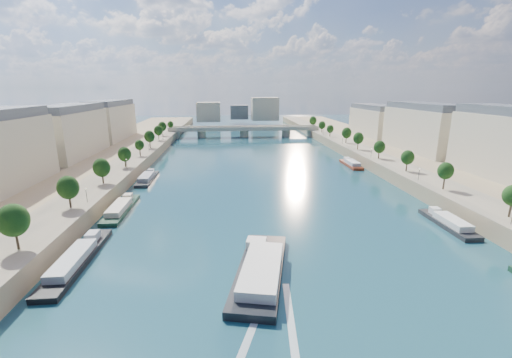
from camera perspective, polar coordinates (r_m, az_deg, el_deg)
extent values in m
plane|color=#0D2A3C|center=(129.93, 1.18, -1.14)|extent=(700.00, 700.00, 0.00)
cube|color=#9E8460|center=(141.32, -29.26, -0.72)|extent=(44.00, 520.00, 5.00)
cube|color=#9E8460|center=(154.32, 28.83, 0.52)|extent=(44.00, 520.00, 5.00)
cube|color=gray|center=(135.17, -23.60, 0.44)|extent=(14.00, 520.00, 0.10)
cube|color=gray|center=(146.00, 24.04, 1.39)|extent=(14.00, 520.00, 0.10)
cylinder|color=#382B1E|center=(83.38, -34.86, -8.28)|extent=(0.50, 0.50, 3.82)
ellipsoid|color=black|center=(82.20, -35.23, -5.96)|extent=(4.80, 4.80, 5.52)
cylinder|color=#382B1E|center=(103.46, -28.46, -3.24)|extent=(0.50, 0.50, 3.82)
ellipsoid|color=black|center=(102.51, -28.70, -1.33)|extent=(4.80, 4.80, 5.52)
cylinder|color=#382B1E|center=(124.93, -24.23, 0.14)|extent=(0.50, 0.50, 3.82)
ellipsoid|color=black|center=(124.14, -24.41, 1.74)|extent=(4.80, 4.80, 5.52)
cylinder|color=#382B1E|center=(147.18, -21.27, 2.52)|extent=(0.50, 0.50, 3.82)
ellipsoid|color=black|center=(146.51, -21.40, 3.89)|extent=(4.80, 4.80, 5.52)
cylinder|color=#382B1E|center=(169.91, -19.08, 4.26)|extent=(0.50, 0.50, 3.82)
ellipsoid|color=black|center=(169.33, -19.18, 5.45)|extent=(4.80, 4.80, 5.52)
cylinder|color=#382B1E|center=(192.94, -17.41, 5.58)|extent=(0.50, 0.50, 3.82)
ellipsoid|color=black|center=(192.44, -17.49, 6.64)|extent=(4.80, 4.80, 5.52)
cylinder|color=#382B1E|center=(216.19, -16.08, 6.62)|extent=(0.50, 0.50, 3.82)
ellipsoid|color=black|center=(215.74, -16.15, 7.57)|extent=(4.80, 4.80, 5.52)
cylinder|color=#382B1E|center=(239.58, -15.02, 7.46)|extent=(0.50, 0.50, 3.82)
ellipsoid|color=black|center=(239.18, -15.07, 8.31)|extent=(4.80, 4.80, 5.52)
cylinder|color=#382B1E|center=(263.09, -14.14, 8.14)|extent=(0.50, 0.50, 3.82)
ellipsoid|color=black|center=(262.72, -14.19, 8.92)|extent=(4.80, 4.80, 5.52)
cylinder|color=#382B1E|center=(104.94, 36.15, -4.11)|extent=(0.50, 0.50, 3.82)
ellipsoid|color=black|center=(104.00, 36.45, -2.23)|extent=(4.80, 4.80, 5.52)
cylinder|color=#382B1E|center=(123.07, 29.02, -0.64)|extent=(0.50, 0.50, 3.82)
ellipsoid|color=black|center=(122.27, 29.23, 0.98)|extent=(4.80, 4.80, 5.52)
cylinder|color=#382B1E|center=(142.95, 23.79, 1.92)|extent=(0.50, 0.50, 3.82)
ellipsoid|color=black|center=(142.26, 23.94, 3.33)|extent=(4.80, 4.80, 5.52)
cylinder|color=#382B1E|center=(163.93, 19.87, 3.83)|extent=(0.50, 0.50, 3.82)
ellipsoid|color=black|center=(163.33, 19.98, 5.06)|extent=(4.80, 4.80, 5.52)
cylinder|color=#382B1E|center=(185.64, 16.83, 5.28)|extent=(0.50, 0.50, 3.82)
ellipsoid|color=black|center=(185.11, 16.91, 6.38)|extent=(4.80, 4.80, 5.52)
cylinder|color=#382B1E|center=(207.86, 14.43, 6.42)|extent=(0.50, 0.50, 3.82)
ellipsoid|color=black|center=(207.39, 14.49, 7.40)|extent=(4.80, 4.80, 5.52)
cylinder|color=#382B1E|center=(230.44, 12.49, 7.33)|extent=(0.50, 0.50, 3.82)
ellipsoid|color=black|center=(230.01, 12.54, 8.22)|extent=(4.80, 4.80, 5.52)
cylinder|color=#382B1E|center=(253.27, 10.89, 8.07)|extent=(0.50, 0.50, 3.82)
ellipsoid|color=black|center=(252.89, 10.93, 8.88)|extent=(4.80, 4.80, 5.52)
cylinder|color=#382B1E|center=(276.31, 9.55, 8.68)|extent=(0.50, 0.50, 3.82)
ellipsoid|color=black|center=(275.95, 9.58, 9.43)|extent=(4.80, 4.80, 5.52)
cylinder|color=black|center=(105.99, -26.39, -2.53)|extent=(0.14, 0.14, 4.00)
sphere|color=#FFE5B2|center=(105.43, -26.52, -1.44)|extent=(0.36, 0.36, 0.36)
cylinder|color=black|center=(142.71, -20.74, 2.24)|extent=(0.14, 0.14, 4.00)
sphere|color=#FFE5B2|center=(142.30, -20.82, 3.06)|extent=(0.36, 0.36, 0.36)
cylinder|color=black|center=(180.82, -17.42, 5.03)|extent=(0.14, 0.14, 4.00)
sphere|color=#FFE5B2|center=(180.50, -17.47, 5.68)|extent=(0.36, 0.36, 0.36)
cylinder|color=black|center=(219.61, -15.25, 6.83)|extent=(0.14, 0.14, 4.00)
sphere|color=#FFE5B2|center=(219.34, -15.29, 7.37)|extent=(0.36, 0.36, 0.36)
cylinder|color=black|center=(99.77, 36.91, -5.05)|extent=(0.14, 0.14, 4.00)
cylinder|color=black|center=(130.71, 25.49, 0.65)|extent=(0.14, 0.14, 4.00)
sphere|color=#FFE5B2|center=(130.26, 25.60, 1.54)|extent=(0.36, 0.36, 0.36)
cylinder|color=black|center=(165.58, 18.66, 4.07)|extent=(0.14, 0.14, 4.00)
sphere|color=#FFE5B2|center=(165.23, 18.72, 4.78)|extent=(0.36, 0.36, 0.36)
cylinder|color=black|center=(202.36, 14.22, 6.24)|extent=(0.14, 0.14, 4.00)
sphere|color=#FFE5B2|center=(202.07, 14.26, 6.83)|extent=(0.36, 0.36, 0.36)
cylinder|color=black|center=(240.17, 11.14, 7.72)|extent=(0.14, 0.14, 4.00)
sphere|color=#FFE5B2|center=(239.92, 11.17, 8.22)|extent=(0.36, 0.36, 0.36)
cube|color=beige|center=(181.23, -28.36, 6.51)|extent=(16.00, 52.00, 20.00)
cube|color=#474C54|center=(180.26, -28.82, 10.15)|extent=(14.72, 50.44, 3.20)
cube|color=beige|center=(235.30, -22.90, 8.66)|extent=(16.00, 52.00, 20.00)
cube|color=#474C54|center=(234.55, -23.18, 11.47)|extent=(14.72, 50.44, 3.20)
cube|color=beige|center=(193.35, 25.92, 7.22)|extent=(16.00, 52.00, 20.00)
cube|color=#474C54|center=(192.44, 26.31, 10.63)|extent=(14.72, 50.44, 3.20)
cube|color=beige|center=(244.75, 19.06, 9.21)|extent=(16.00, 52.00, 20.00)
cube|color=#474C54|center=(244.03, 19.29, 11.91)|extent=(14.72, 50.44, 3.20)
cube|color=beige|center=(335.28, -7.90, 11.03)|extent=(22.00, 18.00, 18.00)
cube|color=beige|center=(346.85, 1.47, 11.62)|extent=(26.00, 20.00, 22.00)
cube|color=#474C54|center=(360.19, -2.83, 11.09)|extent=(18.00, 16.00, 14.00)
cube|color=#C1B79E|center=(261.01, -1.97, 8.37)|extent=(112.00, 11.00, 2.20)
cube|color=#C1B79E|center=(255.88, -1.91, 8.57)|extent=(112.00, 0.80, 0.90)
cube|color=#C1B79E|center=(265.81, -2.03, 8.81)|extent=(112.00, 0.80, 0.90)
cylinder|color=#C1B79E|center=(261.79, -9.03, 7.40)|extent=(6.40, 6.40, 5.00)
cylinder|color=#C1B79E|center=(261.46, -1.96, 7.56)|extent=(6.40, 6.40, 5.00)
cylinder|color=#C1B79E|center=(265.03, 5.02, 7.61)|extent=(6.40, 6.40, 5.00)
cube|color=#C1B79E|center=(263.97, -13.40, 7.24)|extent=(6.00, 12.00, 5.00)
cube|color=#C1B79E|center=(269.17, 9.26, 7.59)|extent=(6.00, 12.00, 5.00)
cube|color=black|center=(70.70, 0.73, -15.19)|extent=(14.87, 31.15, 2.14)
cube|color=silver|center=(67.62, 0.94, -14.72)|extent=(11.09, 20.56, 1.93)
cube|color=silver|center=(77.71, 0.07, -10.62)|extent=(4.96, 4.44, 1.80)
cube|color=silver|center=(56.76, -0.96, -24.34)|extent=(9.81, 24.91, 0.04)
cube|color=silver|center=(57.45, 6.02, -23.88)|extent=(3.69, 26.00, 0.04)
cube|color=black|center=(83.89, -27.53, -12.04)|extent=(5.00, 29.68, 1.80)
cube|color=#B3B9BF|center=(81.23, -28.31, -11.70)|extent=(4.10, 16.32, 1.60)
cube|color=#B3B9BF|center=(90.65, -25.57, -8.55)|extent=(2.50, 3.56, 1.80)
cube|color=#153623|center=(111.22, -21.51, -4.86)|extent=(5.00, 25.54, 1.80)
cube|color=beige|center=(108.83, -21.89, -4.37)|extent=(4.10, 14.05, 1.60)
cube|color=beige|center=(117.64, -20.57, -2.78)|extent=(2.50, 3.07, 1.80)
cube|color=#2A292C|center=(144.30, -17.62, -0.10)|extent=(5.00, 23.06, 1.80)
cube|color=#9897A0|center=(142.14, -17.83, 0.37)|extent=(4.10, 12.68, 1.60)
cube|color=#9897A0|center=(150.42, -17.12, 1.25)|extent=(2.50, 2.77, 1.80)
cube|color=#262628|center=(106.27, 29.33, -6.68)|extent=(5.00, 20.69, 1.80)
cube|color=white|center=(104.45, 29.94, -6.13)|extent=(4.10, 11.38, 1.60)
cube|color=white|center=(110.51, 27.68, -4.69)|extent=(2.50, 2.48, 1.80)
cube|color=maroon|center=(169.41, 15.55, 2.22)|extent=(5.00, 20.24, 1.80)
cube|color=silver|center=(167.58, 15.78, 2.67)|extent=(4.10, 11.13, 1.60)
cube|color=silver|center=(174.62, 14.91, 3.24)|extent=(2.50, 2.43, 1.80)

